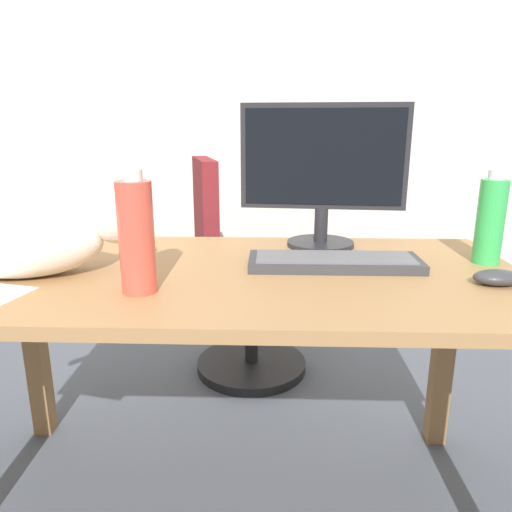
{
  "coord_description": "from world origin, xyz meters",
  "views": [
    {
      "loc": [
        0.12,
        -1.15,
        1.06
      ],
      "look_at": [
        0.08,
        -0.08,
        0.76
      ],
      "focal_mm": 33.45,
      "sensor_mm": 36.0,
      "label": 1
    }
  ],
  "objects_px": {
    "keyboard": "(334,262)",
    "office_chair": "(240,284)",
    "cat": "(35,243)",
    "water_bottle": "(490,221)",
    "spray_bottle": "(136,236)",
    "computer_mouse": "(498,278)",
    "monitor": "(323,170)"
  },
  "relations": [
    {
      "from": "keyboard",
      "to": "office_chair",
      "type": "bearing_deg",
      "value": 112.1
    },
    {
      "from": "cat",
      "to": "water_bottle",
      "type": "relative_size",
      "value": 2.43
    },
    {
      "from": "office_chair",
      "to": "spray_bottle",
      "type": "distance_m",
      "value": 1.04
    },
    {
      "from": "cat",
      "to": "computer_mouse",
      "type": "relative_size",
      "value": 5.4
    },
    {
      "from": "office_chair",
      "to": "spray_bottle",
      "type": "bearing_deg",
      "value": -99.22
    },
    {
      "from": "water_bottle",
      "to": "spray_bottle",
      "type": "relative_size",
      "value": 0.92
    },
    {
      "from": "office_chair",
      "to": "water_bottle",
      "type": "relative_size",
      "value": 3.82
    },
    {
      "from": "monitor",
      "to": "computer_mouse",
      "type": "bearing_deg",
      "value": -43.62
    },
    {
      "from": "monitor",
      "to": "cat",
      "type": "relative_size",
      "value": 0.81
    },
    {
      "from": "cat",
      "to": "spray_bottle",
      "type": "height_order",
      "value": "spray_bottle"
    },
    {
      "from": "keyboard",
      "to": "computer_mouse",
      "type": "height_order",
      "value": "computer_mouse"
    },
    {
      "from": "computer_mouse",
      "to": "water_bottle",
      "type": "distance_m",
      "value": 0.22
    },
    {
      "from": "cat",
      "to": "spray_bottle",
      "type": "bearing_deg",
      "value": -20.97
    },
    {
      "from": "computer_mouse",
      "to": "cat",
      "type": "bearing_deg",
      "value": 178.16
    },
    {
      "from": "monitor",
      "to": "keyboard",
      "type": "height_order",
      "value": "monitor"
    },
    {
      "from": "water_bottle",
      "to": "computer_mouse",
      "type": "bearing_deg",
      "value": -105.62
    },
    {
      "from": "water_bottle",
      "to": "keyboard",
      "type": "bearing_deg",
      "value": -172.62
    },
    {
      "from": "cat",
      "to": "monitor",
      "type": "bearing_deg",
      "value": 23.96
    },
    {
      "from": "monitor",
      "to": "cat",
      "type": "xyz_separation_m",
      "value": [
        -0.71,
        -0.32,
        -0.15
      ]
    },
    {
      "from": "office_chair",
      "to": "monitor",
      "type": "xyz_separation_m",
      "value": [
        0.28,
        -0.52,
        0.53
      ]
    },
    {
      "from": "cat",
      "to": "computer_mouse",
      "type": "height_order",
      "value": "cat"
    },
    {
      "from": "spray_bottle",
      "to": "computer_mouse",
      "type": "bearing_deg",
      "value": 5.1
    },
    {
      "from": "office_chair",
      "to": "computer_mouse",
      "type": "bearing_deg",
      "value": -53.08
    },
    {
      "from": "office_chair",
      "to": "keyboard",
      "type": "height_order",
      "value": "office_chair"
    },
    {
      "from": "keyboard",
      "to": "water_bottle",
      "type": "bearing_deg",
      "value": 7.38
    },
    {
      "from": "office_chair",
      "to": "spray_bottle",
      "type": "xyz_separation_m",
      "value": [
        -0.15,
        -0.94,
        0.42
      ]
    },
    {
      "from": "keyboard",
      "to": "cat",
      "type": "relative_size",
      "value": 0.74
    },
    {
      "from": "cat",
      "to": "water_bottle",
      "type": "xyz_separation_m",
      "value": [
        1.13,
        0.15,
        0.03
      ]
    },
    {
      "from": "office_chair",
      "to": "monitor",
      "type": "distance_m",
      "value": 0.79
    },
    {
      "from": "monitor",
      "to": "water_bottle",
      "type": "height_order",
      "value": "monitor"
    },
    {
      "from": "monitor",
      "to": "computer_mouse",
      "type": "xyz_separation_m",
      "value": [
        0.37,
        -0.35,
        -0.21
      ]
    },
    {
      "from": "keyboard",
      "to": "spray_bottle",
      "type": "xyz_separation_m",
      "value": [
        -0.45,
        -0.21,
        0.11
      ]
    }
  ]
}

